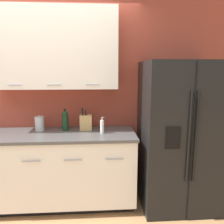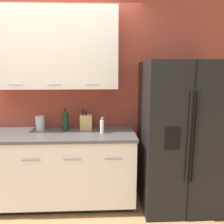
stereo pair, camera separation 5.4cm
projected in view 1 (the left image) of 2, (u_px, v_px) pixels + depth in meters
name	position (u px, v px, depth m)	size (l,w,h in m)	color
wall_back	(47.00, 87.00, 2.81)	(10.00, 0.39, 2.60)	#993D2D
counter_unit	(59.00, 169.00, 2.71)	(1.89, 0.64, 0.93)	black
refrigerator	(179.00, 136.00, 2.67)	(0.90, 0.76, 1.78)	black
knife_block	(86.00, 122.00, 2.75)	(0.15, 0.11, 0.28)	tan
wine_bottle	(65.00, 120.00, 2.72)	(0.08, 0.08, 0.27)	black
soap_dispenser	(102.00, 126.00, 2.61)	(0.05, 0.05, 0.20)	white
steel_canister	(39.00, 123.00, 2.72)	(0.11, 0.11, 0.20)	#B7B7BA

